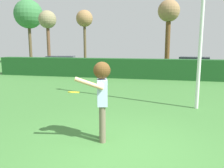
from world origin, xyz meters
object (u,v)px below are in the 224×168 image
Objects in this scene: oak_tree at (169,14)px; parked_car_silver at (61,63)px; bare_elm_tree at (84,20)px; person at (102,90)px; birch_tree at (48,22)px; parked_car_black at (194,64)px; frisbee at (74,92)px; maple_tree at (29,15)px.

parked_car_silver is at bearing -155.61° from oak_tree.
bare_elm_tree is (1.16, 2.77, 3.70)m from parked_car_silver.
birch_tree is (-9.81, 16.17, 3.19)m from person.
parked_car_silver and parked_car_black have the same top height.
person is 0.68m from frisbee.
frisbee is 0.05× the size of oak_tree.
maple_tree is (-17.74, 5.64, 4.90)m from parked_car_black.
maple_tree is (-6.99, 6.72, 4.90)m from parked_car_silver.
bare_elm_tree is (-5.26, 15.82, 3.29)m from frisbee.
oak_tree is at bearing 82.43° from frisbee.
birch_tree is at bearing 119.52° from frisbee.
bare_elm_tree is (8.15, -3.94, -1.20)m from maple_tree.
parked_car_black is at bearing -10.05° from bare_elm_tree.
maple_tree is at bearing 162.36° from parked_car_black.
frisbee is 17.00m from bare_elm_tree.
person is 6.52× the size of frisbee.
parked_car_silver is 0.73× the size of oak_tree.
birch_tree is at bearing 171.48° from parked_car_black.
maple_tree is at bearing 124.16° from frisbee.
frisbee is 0.06× the size of parked_car_black.
parked_car_black is 0.83× the size of bare_elm_tree.
parked_car_silver reaches higher than frisbee.
frisbee is 18.84m from birch_tree.
parked_car_black is at bearing 75.53° from person.
person is at bearing -54.57° from maple_tree.
parked_car_black is (10.75, 1.07, 0.00)m from parked_car_silver.
maple_tree reaches higher than frisbee.
person is 19.18m from birch_tree.
maple_tree reaches higher than person.
frisbee is (-0.67, 0.03, -0.09)m from person.
parked_car_silver is 4.77m from bare_elm_tree.
bare_elm_tree is (-5.93, 15.86, 3.20)m from person.
maple_tree reaches higher than parked_car_black.
parked_car_silver is 5.53m from birch_tree.
parked_car_black is at bearing -8.52° from birch_tree.
person is at bearing -58.76° from birch_tree.
person is 17.23m from bare_elm_tree.
frisbee is 0.04× the size of maple_tree.
person is at bearing -69.48° from bare_elm_tree.
parked_car_silver is 0.83× the size of birch_tree.
birch_tree is 0.75× the size of maple_tree.
frisbee is 14.78m from parked_car_black.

